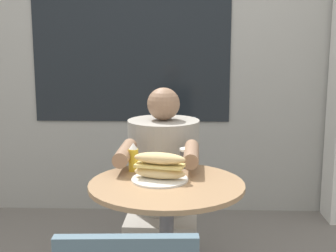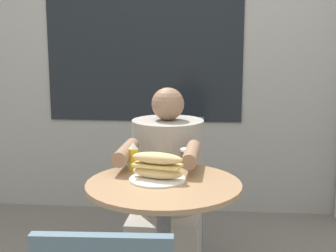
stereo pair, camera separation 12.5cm
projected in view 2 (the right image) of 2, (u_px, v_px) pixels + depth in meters
storefront_wall at (186, 30)px, 3.49m from camera, size 8.00×0.09×2.80m
cafe_table at (164, 231)px, 1.95m from camera, size 0.64×0.64×0.75m
diner_chair at (173, 176)px, 2.81m from camera, size 0.39×0.39×0.87m
seated_diner at (167, 206)px, 2.47m from camera, size 0.39×0.68×1.09m
sandwich_on_plate at (157, 168)px, 1.94m from camera, size 0.24×0.24×0.12m
drink_cup at (188, 158)px, 2.14m from camera, size 0.07×0.07×0.08m
condiment_bottle at (133, 157)px, 2.08m from camera, size 0.04×0.04×0.13m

